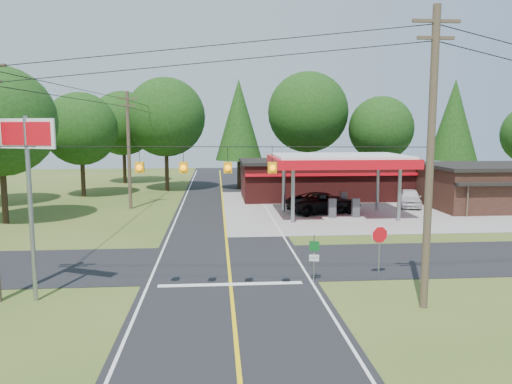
{
  "coord_description": "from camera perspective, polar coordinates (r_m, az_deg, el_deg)",
  "views": [
    {
      "loc": [
        -0.6,
        -25.29,
        7.08
      ],
      "look_at": [
        2.0,
        7.0,
        2.8
      ],
      "focal_mm": 35.0,
      "sensor_mm": 36.0,
      "label": 1
    }
  ],
  "objects": [
    {
      "name": "suv_car",
      "position": [
        41.23,
        7.8,
        -1.23
      ],
      "size": [
        7.45,
        7.45,
        1.7
      ],
      "primitive_type": "imported",
      "rotation": [
        0.0,
        0.0,
        1.82
      ],
      "color": "black",
      "rests_on": "ground"
    },
    {
      "name": "main_highway",
      "position": [
        26.27,
        -3.16,
        -8.1
      ],
      "size": [
        8.0,
        120.0,
        0.02
      ],
      "primitive_type": "cube",
      "color": "black",
      "rests_on": "ground"
    },
    {
      "name": "treeline_backdrop",
      "position": [
        49.32,
        -2.98,
        7.99
      ],
      "size": [
        70.27,
        51.59,
        13.3
      ],
      "color": "#332316",
      "rests_on": "ground"
    },
    {
      "name": "cross_road",
      "position": [
        26.27,
        -3.16,
        -8.09
      ],
      "size": [
        70.0,
        7.0,
        0.02
      ],
      "primitive_type": "cube",
      "color": "black",
      "rests_on": "ground"
    },
    {
      "name": "convenience_store",
      "position": [
        49.69,
        7.74,
        1.49
      ],
      "size": [
        16.4,
        7.55,
        3.8
      ],
      "color": "#511917",
      "rests_on": "ground"
    },
    {
      "name": "ground",
      "position": [
        26.27,
        -3.16,
        -8.12
      ],
      "size": [
        120.0,
        120.0,
        0.0
      ],
      "primitive_type": "plane",
      "color": "#3C541D",
      "rests_on": "ground"
    },
    {
      "name": "octagonal_stop_sign",
      "position": [
        24.11,
        13.95,
        -5.22
      ],
      "size": [
        0.85,
        0.21,
        2.48
      ],
      "color": "gray",
      "rests_on": "ground"
    },
    {
      "name": "overhead_beacons",
      "position": [
        19.31,
        -5.81,
        4.91
      ],
      "size": [
        17.04,
        2.04,
        1.03
      ],
      "color": "black",
      "rests_on": "ground"
    },
    {
      "name": "utility_pole_far_left",
      "position": [
        43.96,
        -14.34,
        4.84
      ],
      "size": [
        1.8,
        0.3,
        10.0
      ],
      "color": "#473828",
      "rests_on": "ground"
    },
    {
      "name": "utility_pole_near_right",
      "position": [
        20.04,
        19.3,
        3.89
      ],
      "size": [
        1.8,
        0.3,
        11.5
      ],
      "color": "#473828",
      "rests_on": "ground"
    },
    {
      "name": "lane_center_yellow",
      "position": [
        26.26,
        -3.16,
        -8.07
      ],
      "size": [
        0.15,
        110.0,
        0.0
      ],
      "primitive_type": "cube",
      "color": "yellow",
      "rests_on": "main_highway"
    },
    {
      "name": "gas_canopy",
      "position": [
        39.58,
        9.46,
        3.35
      ],
      "size": [
        10.6,
        7.4,
        4.88
      ],
      "color": "gray",
      "rests_on": "ground"
    },
    {
      "name": "route_sign_post",
      "position": [
        22.94,
        6.66,
        -7.08
      ],
      "size": [
        0.45,
        0.13,
        2.21
      ],
      "color": "gray",
      "rests_on": "ground"
    },
    {
      "name": "sedan_car",
      "position": [
        46.02,
        17.16,
        -0.67
      ],
      "size": [
        5.78,
        5.78,
        1.57
      ],
      "primitive_type": "imported",
      "rotation": [
        0.0,
        0.0,
        -0.31
      ],
      "color": "silver",
      "rests_on": "ground"
    },
    {
      "name": "utility_pole_north",
      "position": [
        60.62,
        -10.23,
        5.21
      ],
      "size": [
        0.3,
        0.3,
        9.5
      ],
      "color": "#473828",
      "rests_on": "ground"
    },
    {
      "name": "big_stop_sign",
      "position": [
        21.64,
        -24.63,
        3.01
      ],
      "size": [
        2.56,
        1.23,
        7.49
      ],
      "color": "gray",
      "rests_on": "ground"
    }
  ]
}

